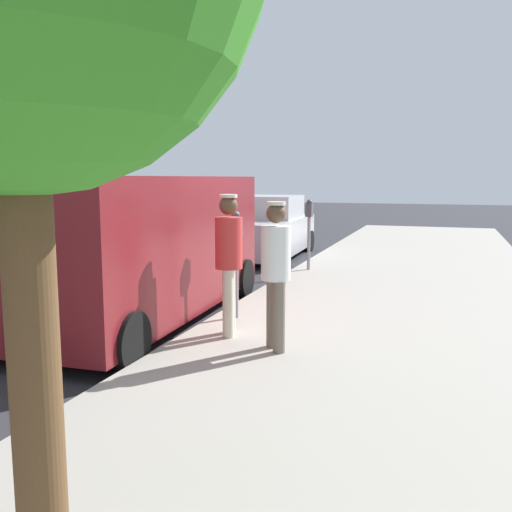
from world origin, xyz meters
TOP-DOWN VIEW (x-y plane):
  - ground_plane at (0.00, 0.00)m, footprint 80.00×80.00m
  - sidewalk_slab at (3.50, 0.00)m, footprint 5.00×32.00m
  - parking_meter_near at (1.35, -0.47)m, footprint 0.14×0.18m
  - parking_meter_far at (1.35, 3.98)m, footprint 0.14×0.18m
  - pedestrian_in_red at (1.58, -1.33)m, footprint 0.34×0.35m
  - pedestrian_in_white at (2.32, -1.74)m, footprint 0.34×0.34m
  - parked_van at (-0.15, -0.56)m, footprint 2.29×5.27m
  - parked_sedan_ahead at (-0.42, 6.49)m, footprint 2.10×4.47m

SIDE VIEW (x-z plane):
  - ground_plane at x=0.00m, z-range 0.00..0.00m
  - sidewalk_slab at x=3.50m, z-range 0.00..0.15m
  - parked_sedan_ahead at x=-0.42m, z-range -0.08..1.57m
  - pedestrian_in_white at x=2.32m, z-range 0.28..1.99m
  - parked_van at x=-0.15m, z-range 0.08..2.23m
  - pedestrian_in_red at x=1.58m, z-range 0.29..2.06m
  - parking_meter_near at x=1.35m, z-range 0.42..1.94m
  - parking_meter_far at x=1.35m, z-range 0.42..1.94m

